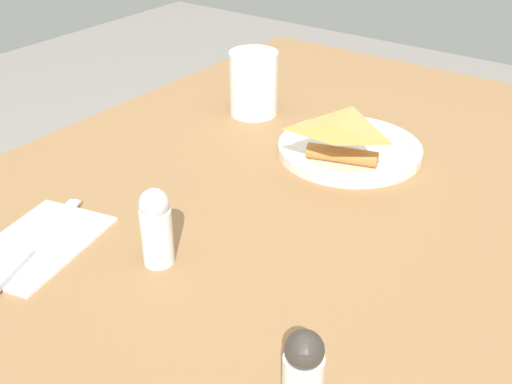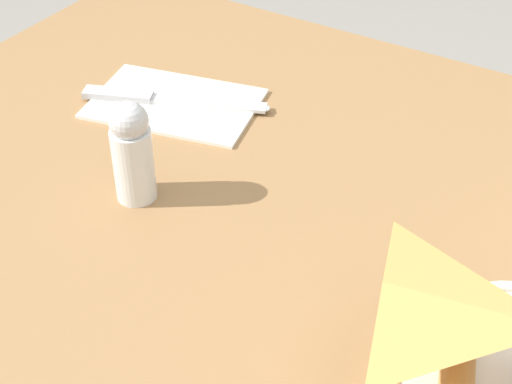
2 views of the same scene
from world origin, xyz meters
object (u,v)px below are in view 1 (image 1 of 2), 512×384
object	(u,v)px
butter_knife	(33,246)
pepper_shaker	(303,375)
salt_shaker	(156,227)
napkin_folded	(38,244)
plate_pizza	(349,147)
dining_table	(304,240)
milk_glass	(254,84)

from	to	relation	value
butter_knife	pepper_shaker	distance (m)	0.41
salt_shaker	napkin_folded	bearing A→B (deg)	113.69
plate_pizza	salt_shaker	xyz separation A→B (m)	(-0.39, 0.05, 0.04)
dining_table	butter_knife	world-z (taller)	butter_knife
plate_pizza	napkin_folded	world-z (taller)	plate_pizza
milk_glass	salt_shaker	bearing A→B (deg)	-158.04
pepper_shaker	butter_knife	bearing A→B (deg)	87.31
butter_knife	plate_pizza	bearing A→B (deg)	-44.64
dining_table	plate_pizza	size ratio (longest dim) A/B	5.24
napkin_folded	butter_knife	distance (m)	0.01
dining_table	butter_knife	size ratio (longest dim) A/B	6.01
dining_table	napkin_folded	world-z (taller)	napkin_folded
napkin_folded	butter_knife	bearing A→B (deg)	-157.72
plate_pizza	milk_glass	bearing A→B (deg)	78.12
butter_knife	salt_shaker	size ratio (longest dim) A/B	1.98
milk_glass	salt_shaker	world-z (taller)	milk_glass
plate_pizza	pepper_shaker	world-z (taller)	pepper_shaker
milk_glass	napkin_folded	xyz separation A→B (m)	(-0.50, -0.03, -0.05)
plate_pizza	butter_knife	size ratio (longest dim) A/B	1.15
milk_glass	pepper_shaker	distance (m)	0.68
salt_shaker	pepper_shaker	bearing A→B (deg)	-109.62
plate_pizza	milk_glass	distance (m)	0.23
milk_glass	dining_table	bearing A→B (deg)	-127.77
salt_shaker	pepper_shaker	size ratio (longest dim) A/B	1.06
dining_table	plate_pizza	world-z (taller)	plate_pizza
napkin_folded	pepper_shaker	bearing A→B (deg)	-94.05
pepper_shaker	dining_table	bearing A→B (deg)	31.29
napkin_folded	salt_shaker	distance (m)	0.17
dining_table	butter_knife	xyz separation A→B (m)	(-0.34, 0.19, 0.10)
milk_glass	salt_shaker	distance (m)	0.47
dining_table	napkin_folded	bearing A→B (deg)	149.48
plate_pizza	salt_shaker	size ratio (longest dim) A/B	2.28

